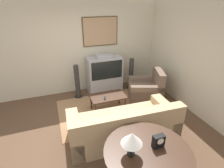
# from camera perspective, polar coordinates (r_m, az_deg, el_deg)

# --- Properties ---
(ground_plane) EXTENTS (12.00, 12.00, 0.00)m
(ground_plane) POSITION_cam_1_polar(r_m,az_deg,el_deg) (4.11, -5.50, -15.06)
(ground_plane) COLOR brown
(wall_back) EXTENTS (12.00, 0.10, 2.70)m
(wall_back) POSITION_cam_1_polar(r_m,az_deg,el_deg) (5.37, -11.96, 11.10)
(wall_back) COLOR beige
(wall_back) RESTS_ON ground_plane
(wall_right) EXTENTS (0.06, 12.00, 2.70)m
(wall_right) POSITION_cam_1_polar(r_m,az_deg,el_deg) (4.69, 26.70, 6.59)
(wall_right) COLOR beige
(wall_right) RESTS_ON ground_plane
(area_rug) EXTENTS (2.38, 1.76, 0.01)m
(area_rug) POSITION_cam_1_polar(r_m,az_deg,el_deg) (4.75, -2.43, -8.41)
(area_rug) COLOR #99704C
(area_rug) RESTS_ON ground_plane
(tv) EXTENTS (1.04, 0.53, 1.21)m
(tv) POSITION_cam_1_polar(r_m,az_deg,el_deg) (5.43, -2.45, 3.10)
(tv) COLOR #9E9EA3
(tv) RESTS_ON ground_plane
(couch) EXTENTS (2.30, 1.07, 0.83)m
(couch) POSITION_cam_1_polar(r_m,az_deg,el_deg) (3.77, 3.89, -13.45)
(couch) COLOR tan
(couch) RESTS_ON ground_plane
(armchair) EXTENTS (1.13, 1.08, 0.91)m
(armchair) POSITION_cam_1_polar(r_m,az_deg,el_deg) (5.22, 11.15, -1.84)
(armchair) COLOR brown
(armchair) RESTS_ON ground_plane
(coffee_table) EXTENTS (0.90, 0.52, 0.45)m
(coffee_table) POSITION_cam_1_polar(r_m,az_deg,el_deg) (4.53, -1.31, -4.43)
(coffee_table) COLOR #3D2619
(coffee_table) RESTS_ON ground_plane
(console_table) EXTENTS (1.29, 1.29, 0.73)m
(console_table) POSITION_cam_1_polar(r_m,az_deg,el_deg) (2.78, 11.59, -21.45)
(console_table) COLOR #3D2619
(console_table) RESTS_ON ground_plane
(table_lamp) EXTENTS (0.30, 0.30, 0.38)m
(table_lamp) POSITION_cam_1_polar(r_m,az_deg,el_deg) (2.45, 6.48, -17.32)
(table_lamp) COLOR black
(table_lamp) RESTS_ON console_table
(mantel_clock) EXTENTS (0.17, 0.10, 0.20)m
(mantel_clock) POSITION_cam_1_polar(r_m,az_deg,el_deg) (2.76, 14.93, -17.56)
(mantel_clock) COLOR black
(mantel_clock) RESTS_ON console_table
(remote) EXTENTS (0.10, 0.17, 0.02)m
(remote) POSITION_cam_1_polar(r_m,az_deg,el_deg) (4.38, -2.36, -4.63)
(remote) COLOR black
(remote) RESTS_ON coffee_table
(speaker_tower_left) EXTENTS (0.24, 0.24, 1.02)m
(speaker_tower_left) POSITION_cam_1_polar(r_m,az_deg,el_deg) (5.22, -11.25, 0.47)
(speaker_tower_left) COLOR black
(speaker_tower_left) RESTS_ON ground_plane
(speaker_tower_right) EXTENTS (0.24, 0.24, 1.02)m
(speaker_tower_right) POSITION_cam_1_polar(r_m,az_deg,el_deg) (5.69, 6.22, 3.05)
(speaker_tower_right) COLOR black
(speaker_tower_right) RESTS_ON ground_plane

